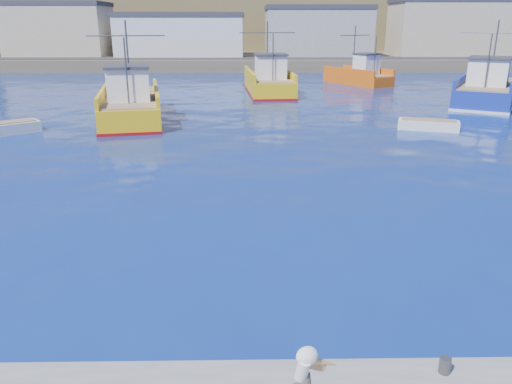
# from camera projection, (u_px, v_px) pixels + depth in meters

# --- Properties ---
(ground) EXTENTS (260.00, 260.00, 0.00)m
(ground) POSITION_uv_depth(u_px,v_px,m) (264.00, 297.00, 11.97)
(ground) COLOR navy
(ground) RESTS_ON ground
(dock_bollards) EXTENTS (36.20, 0.20, 0.30)m
(dock_bollards) POSITION_uv_depth(u_px,v_px,m) (306.00, 367.00, 8.55)
(dock_bollards) COLOR #4C4C4C
(dock_bollards) RESTS_ON dock
(far_shore) EXTENTS (200.00, 81.00, 24.00)m
(far_shore) POSITION_uv_depth(u_px,v_px,m) (249.00, 10.00, 112.49)
(far_shore) COLOR brown
(far_shore) RESTS_ON ground
(trawler_yellow_a) EXTENTS (5.86, 11.82, 6.52)m
(trawler_yellow_a) POSITION_uv_depth(u_px,v_px,m) (131.00, 104.00, 33.74)
(trawler_yellow_a) COLOR gold
(trawler_yellow_a) RESTS_ON ground
(trawler_yellow_b) EXTENTS (5.21, 11.27, 6.48)m
(trawler_yellow_b) POSITION_uv_depth(u_px,v_px,m) (269.00, 82.00, 46.62)
(trawler_yellow_b) COLOR gold
(trawler_yellow_b) RESTS_ON ground
(trawler_blue) EXTENTS (9.47, 12.33, 6.58)m
(trawler_blue) POSITION_uv_depth(u_px,v_px,m) (488.00, 90.00, 40.72)
(trawler_blue) COLOR navy
(trawler_blue) RESTS_ON ground
(boat_orange) EXTENTS (6.63, 8.25, 6.02)m
(boat_orange) POSITION_uv_depth(u_px,v_px,m) (360.00, 75.00, 53.34)
(boat_orange) COLOR #D7560E
(boat_orange) RESTS_ON ground
(skiff_left) EXTENTS (3.99, 3.62, 0.87)m
(skiff_left) POSITION_uv_depth(u_px,v_px,m) (3.00, 130.00, 29.42)
(skiff_left) COLOR silver
(skiff_left) RESTS_ON ground
(skiff_mid) EXTENTS (3.79, 2.33, 0.78)m
(skiff_mid) POSITION_uv_depth(u_px,v_px,m) (428.00, 126.00, 30.72)
(skiff_mid) COLOR silver
(skiff_mid) RESTS_ON ground
(skiff_far) EXTENTS (3.69, 3.70, 0.84)m
(skiff_far) POSITION_uv_depth(u_px,v_px,m) (474.00, 85.00, 50.62)
(skiff_far) COLOR silver
(skiff_far) RESTS_ON ground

